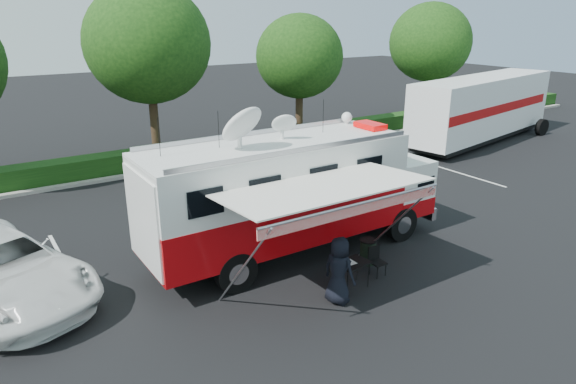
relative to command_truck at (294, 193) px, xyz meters
name	(u,v)px	position (x,y,z in m)	size (l,w,h in m)	color
ground_plane	(296,251)	(0.09, 0.00, -2.04)	(120.00, 120.00, 0.00)	black
back_border	(172,62)	(1.23, 12.90, 2.96)	(60.00, 6.14, 8.87)	#9E998E
stall_lines	(239,224)	(-0.41, 3.00, -2.04)	(24.12, 5.50, 0.01)	silver
command_truck	(294,193)	(0.00, 0.00, 0.00)	(9.92, 2.73, 4.76)	black
awning	(328,191)	(-0.89, -2.83, 1.03)	(5.41, 2.79, 3.27)	silver
white_suv	(4,300)	(-8.22, 1.85, -2.04)	(2.98, 6.47, 1.80)	silver
person	(338,302)	(-0.72, -3.18, -2.04)	(0.92, 0.60, 1.87)	black
folding_table	(353,264)	(0.10, -2.79, -1.30)	(0.99, 0.75, 0.79)	black
folding_chair	(376,258)	(1.18, -2.55, -1.53)	(0.44, 0.46, 0.87)	black
trash_bin	(368,251)	(1.46, -1.90, -1.64)	(0.53, 0.53, 0.79)	black
semi_trailer	(482,108)	(17.90, 6.60, -0.01)	(12.72, 4.84, 3.84)	white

